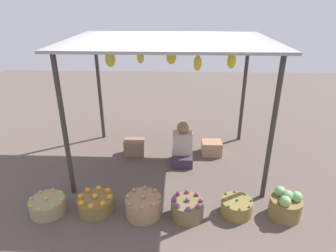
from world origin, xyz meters
TOP-DOWN VIEW (x-y plane):
  - ground_plane at (0.00, 0.00)m, footprint 14.00×14.00m
  - market_stall_structure at (-0.00, 0.01)m, footprint 3.15×2.24m
  - vendor_person at (0.23, -0.01)m, footprint 0.36×0.44m
  - basket_limes at (-1.63, -1.43)m, footprint 0.48×0.48m
  - basket_oranges at (-0.97, -1.37)m, footprint 0.50×0.50m
  - basket_potatoes at (-0.30, -1.43)m, footprint 0.49×0.49m
  - basket_purple_onions at (0.30, -1.44)m, footprint 0.44×0.44m
  - basket_green_chilies at (0.97, -1.36)m, footprint 0.42×0.42m
  - basket_cabbages at (1.61, -1.39)m, footprint 0.42×0.42m
  - wooden_crate_near_vendor at (0.79, 0.30)m, footprint 0.37×0.28m
  - wooden_crate_stacked_rear at (-0.66, 0.25)m, footprint 0.38×0.25m

SIDE VIEW (x-z plane):
  - ground_plane at x=0.00m, z-range 0.00..0.00m
  - basket_limes at x=-1.63m, z-range -0.02..0.23m
  - basket_green_chilies at x=0.97m, z-range -0.01..0.23m
  - basket_oranges at x=-0.97m, z-range -0.03..0.25m
  - basket_purple_onions at x=0.30m, z-range -0.02..0.29m
  - wooden_crate_near_vendor at x=0.79m, z-range 0.00..0.27m
  - basket_potatoes at x=-0.30m, z-range -0.02..0.30m
  - wooden_crate_stacked_rear at x=-0.66m, z-range 0.00..0.30m
  - basket_cabbages at x=1.61m, z-range -0.03..0.38m
  - vendor_person at x=0.23m, z-range -0.09..0.69m
  - market_stall_structure at x=0.00m, z-range 0.91..3.06m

